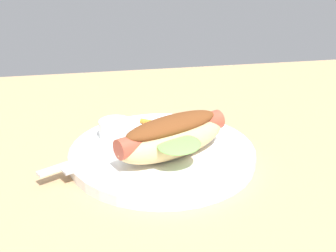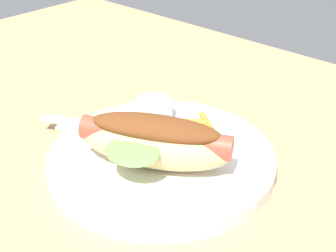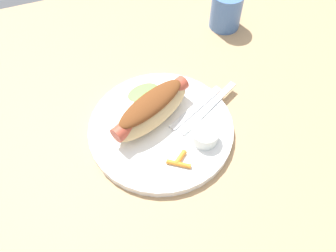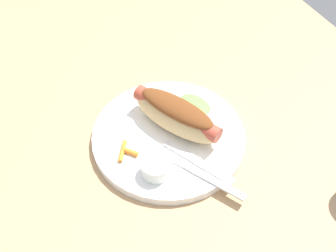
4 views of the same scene
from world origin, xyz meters
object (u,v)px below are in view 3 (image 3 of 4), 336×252
hot_dog (151,108)px  sauce_ramekin (205,135)px  plate (161,128)px  knife (196,107)px  carrot_garnish (180,161)px  fork (208,108)px  drinking_cup (226,10)px

hot_dog → sauce_ramekin: 10.62cm
plate → knife: 7.83cm
plate → carrot_garnish: carrot_garnish is taller
fork → plate: bearing=155.2°
hot_dog → drinking_cup: drinking_cup is taller
sauce_ramekin → drinking_cup: bearing=-121.5°
hot_dog → drinking_cup: 32.78cm
hot_dog → knife: bearing=-29.5°
sauce_ramekin → drinking_cup: (-17.66, -28.80, 1.29)cm
hot_dog → fork: bearing=-34.1°
knife → carrot_garnish: bearing=-151.9°
plate → hot_dog: 4.53cm
carrot_garnish → drinking_cup: bearing=-126.6°
plate → sauce_ramekin: sauce_ramekin is taller
carrot_garnish → drinking_cup: (-23.43, -31.52, 2.15)cm
sauce_ramekin → fork: sauce_ramekin is taller
plate → knife: (-7.60, -1.65, 0.98)cm
fork → knife: (1.97, -0.97, -0.02)cm
hot_dog → fork: 11.07cm
plate → fork: fork is taller
plate → drinking_cup: drinking_cup is taller
fork → knife: bearing=125.1°
carrot_garnish → hot_dog: bearing=-81.7°
sauce_ramekin → carrot_garnish: size_ratio=1.16×
plate → hot_dog: hot_dog is taller
drinking_cup → fork: bearing=57.7°
sauce_ramekin → carrot_garnish: 6.44cm
knife → drinking_cup: (-16.31, -21.75, 2.39)cm
carrot_garnish → drinking_cup: size_ratio=0.49×
knife → sauce_ramekin: bearing=-126.7°
hot_dog → fork: size_ratio=1.22×
plate → drinking_cup: bearing=-135.6°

